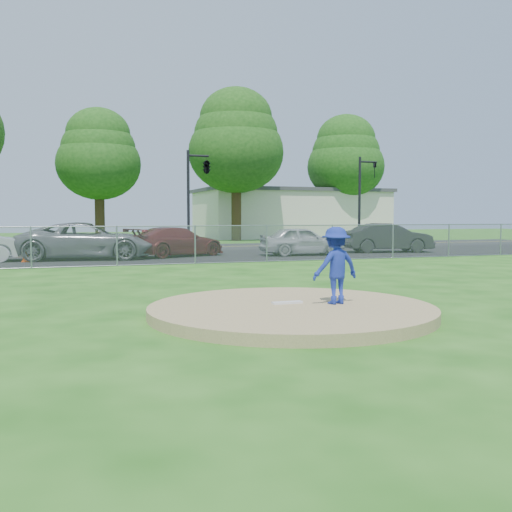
{
  "coord_description": "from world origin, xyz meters",
  "views": [
    {
      "loc": [
        -4.19,
        -9.84,
        1.88
      ],
      "look_at": [
        0.0,
        2.0,
        1.0
      ],
      "focal_mm": 40.0,
      "sensor_mm": 36.0,
      "label": 1
    }
  ],
  "objects_px": {
    "tree_far_right": "(346,157)",
    "parked_car_charcoal": "(388,238)",
    "parked_car_pearl": "(302,241)",
    "traffic_signal_center": "(205,168)",
    "tree_center": "(99,154)",
    "pitcher": "(336,265)",
    "traffic_signal_right": "(363,193)",
    "commercial_building": "(290,213)",
    "traffic_cone": "(26,254)",
    "parked_car_gray": "(87,241)",
    "tree_right": "(236,140)",
    "parked_car_darkred": "(177,242)"
  },
  "relations": [
    {
      "from": "tree_far_right",
      "to": "parked_car_charcoal",
      "type": "height_order",
      "value": "tree_far_right"
    },
    {
      "from": "parked_car_pearl",
      "to": "traffic_signal_center",
      "type": "bearing_deg",
      "value": 29.08
    },
    {
      "from": "tree_center",
      "to": "pitcher",
      "type": "xyz_separation_m",
      "value": [
        1.87,
        -34.12,
        -5.53
      ]
    },
    {
      "from": "traffic_signal_right",
      "to": "pitcher",
      "type": "xyz_separation_m",
      "value": [
        -13.37,
        -22.12,
        -2.42
      ]
    },
    {
      "from": "commercial_building",
      "to": "traffic_cone",
      "type": "bearing_deg",
      "value": -133.15
    },
    {
      "from": "traffic_signal_center",
      "to": "traffic_cone",
      "type": "height_order",
      "value": "traffic_signal_center"
    },
    {
      "from": "parked_car_gray",
      "to": "parked_car_pearl",
      "type": "distance_m",
      "value": 9.91
    },
    {
      "from": "tree_right",
      "to": "parked_car_pearl",
      "type": "height_order",
      "value": "tree_right"
    },
    {
      "from": "traffic_signal_right",
      "to": "parked_car_charcoal",
      "type": "relative_size",
      "value": 1.23
    },
    {
      "from": "parked_car_gray",
      "to": "traffic_signal_right",
      "type": "bearing_deg",
      "value": -62.41
    },
    {
      "from": "commercial_building",
      "to": "tree_far_right",
      "type": "xyz_separation_m",
      "value": [
        4.0,
        -3.0,
        4.9
      ]
    },
    {
      "from": "traffic_signal_right",
      "to": "parked_car_darkred",
      "type": "distance_m",
      "value": 14.5
    },
    {
      "from": "commercial_building",
      "to": "parked_car_pearl",
      "type": "relative_size",
      "value": 4.05
    },
    {
      "from": "tree_far_right",
      "to": "pitcher",
      "type": "bearing_deg",
      "value": -118.58
    },
    {
      "from": "tree_center",
      "to": "parked_car_pearl",
      "type": "relative_size",
      "value": 2.43
    },
    {
      "from": "pitcher",
      "to": "parked_car_darkred",
      "type": "height_order",
      "value": "pitcher"
    },
    {
      "from": "traffic_signal_center",
      "to": "traffic_signal_right",
      "type": "bearing_deg",
      "value": 0.0
    },
    {
      "from": "traffic_signal_center",
      "to": "parked_car_pearl",
      "type": "distance_m",
      "value": 8.43
    },
    {
      "from": "commercial_building",
      "to": "parked_car_pearl",
      "type": "bearing_deg",
      "value": -111.51
    },
    {
      "from": "traffic_signal_center",
      "to": "pitcher",
      "type": "relative_size",
      "value": 3.79
    },
    {
      "from": "parked_car_gray",
      "to": "parked_car_darkred",
      "type": "height_order",
      "value": "parked_car_gray"
    },
    {
      "from": "commercial_building",
      "to": "pitcher",
      "type": "bearing_deg",
      "value": -111.65
    },
    {
      "from": "traffic_signal_center",
      "to": "parked_car_charcoal",
      "type": "distance_m",
      "value": 10.96
    },
    {
      "from": "traffic_signal_right",
      "to": "traffic_cone",
      "type": "bearing_deg",
      "value": -160.96
    },
    {
      "from": "tree_center",
      "to": "commercial_building",
      "type": "bearing_deg",
      "value": 13.24
    },
    {
      "from": "traffic_signal_right",
      "to": "parked_car_darkred",
      "type": "relative_size",
      "value": 1.19
    },
    {
      "from": "commercial_building",
      "to": "parked_car_gray",
      "type": "distance_m",
      "value": 29.06
    },
    {
      "from": "traffic_signal_right",
      "to": "parked_car_charcoal",
      "type": "height_order",
      "value": "traffic_signal_right"
    },
    {
      "from": "tree_far_right",
      "to": "traffic_signal_right",
      "type": "distance_m",
      "value": 14.69
    },
    {
      "from": "commercial_building",
      "to": "parked_car_charcoal",
      "type": "bearing_deg",
      "value": -99.81
    },
    {
      "from": "commercial_building",
      "to": "parked_car_charcoal",
      "type": "xyz_separation_m",
      "value": [
        -3.84,
        -22.18,
        -1.4
      ]
    },
    {
      "from": "parked_car_darkred",
      "to": "parked_car_charcoal",
      "type": "distance_m",
      "value": 11.03
    },
    {
      "from": "traffic_signal_center",
      "to": "traffic_cone",
      "type": "xyz_separation_m",
      "value": [
        -9.29,
        -6.75,
        -4.3
      ]
    },
    {
      "from": "traffic_signal_right",
      "to": "parked_car_pearl",
      "type": "distance_m",
      "value": 10.29
    },
    {
      "from": "tree_right",
      "to": "tree_far_right",
      "type": "height_order",
      "value": "tree_right"
    },
    {
      "from": "traffic_signal_center",
      "to": "traffic_signal_right",
      "type": "height_order",
      "value": "same"
    },
    {
      "from": "traffic_signal_center",
      "to": "parked_car_darkred",
      "type": "height_order",
      "value": "traffic_signal_center"
    },
    {
      "from": "traffic_signal_center",
      "to": "parked_car_gray",
      "type": "bearing_deg",
      "value": -138.53
    },
    {
      "from": "pitcher",
      "to": "traffic_cone",
      "type": "bearing_deg",
      "value": -74.51
    },
    {
      "from": "tree_center",
      "to": "traffic_cone",
      "type": "bearing_deg",
      "value": -102.99
    },
    {
      "from": "parked_car_pearl",
      "to": "tree_right",
      "type": "bearing_deg",
      "value": -1.66
    },
    {
      "from": "traffic_signal_center",
      "to": "pitcher",
      "type": "distance_m",
      "value": 22.64
    },
    {
      "from": "pitcher",
      "to": "parked_car_pearl",
      "type": "bearing_deg",
      "value": -118.3
    },
    {
      "from": "parked_car_pearl",
      "to": "pitcher",
      "type": "bearing_deg",
      "value": 163.25
    },
    {
      "from": "tree_far_right",
      "to": "traffic_signal_center",
      "type": "distance_m",
      "value": 20.78
    },
    {
      "from": "commercial_building",
      "to": "pitcher",
      "type": "relative_size",
      "value": 11.11
    },
    {
      "from": "traffic_cone",
      "to": "parked_car_charcoal",
      "type": "distance_m",
      "value": 17.5
    },
    {
      "from": "pitcher",
      "to": "parked_car_pearl",
      "type": "height_order",
      "value": "pitcher"
    },
    {
      "from": "tree_center",
      "to": "parked_car_darkred",
      "type": "bearing_deg",
      "value": -83.04
    },
    {
      "from": "parked_car_charcoal",
      "to": "traffic_signal_right",
      "type": "bearing_deg",
      "value": -7.91
    }
  ]
}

